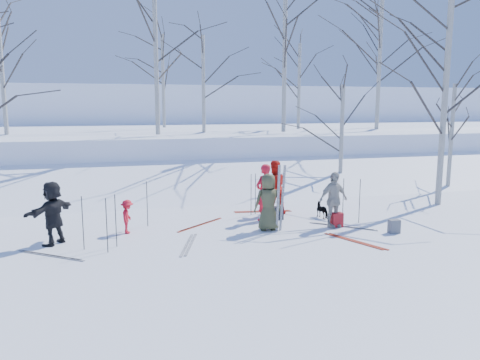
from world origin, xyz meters
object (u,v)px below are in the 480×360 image
object	(u,v)px
skier_grey_west	(53,213)
backpack_red	(337,220)
skier_redor_behind	(274,187)
skier_cream_east	(333,200)
skier_red_north	(264,192)
backpack_grey	(394,226)
skier_olive_center	(268,202)
skier_red_seated	(127,217)
backpack_dark	(277,213)
dog	(323,210)

from	to	relation	value
skier_grey_west	backpack_red	bearing A→B (deg)	126.06
skier_redor_behind	skier_cream_east	world-z (taller)	skier_redor_behind
skier_red_north	backpack_grey	world-z (taller)	skier_red_north
skier_red_north	skier_redor_behind	distance (m)	0.98
skier_redor_behind	skier_cream_east	xyz separation A→B (m)	(1.09, -2.11, -0.06)
skier_olive_center	skier_red_seated	bearing A→B (deg)	-8.23
skier_red_north	backpack_dark	world-z (taller)	skier_red_north
skier_cream_east	backpack_dark	distance (m)	1.91
skier_red_north	backpack_dark	bearing A→B (deg)	152.33
backpack_dark	skier_cream_east	bearing A→B (deg)	-46.83
skier_olive_center	skier_redor_behind	world-z (taller)	skier_redor_behind
skier_grey_west	backpack_grey	distance (m)	9.12
dog	backpack_grey	distance (m)	2.47
skier_grey_west	dog	distance (m)	7.93
skier_cream_east	backpack_red	size ratio (longest dim) A/B	3.88
skier_red_north	skier_redor_behind	xyz separation A→B (m)	(0.59, 0.79, 0.00)
skier_red_north	dog	distance (m)	2.01
skier_cream_east	skier_redor_behind	bearing A→B (deg)	105.16
skier_red_seated	skier_red_north	bearing A→B (deg)	-73.20
skier_grey_west	backpack_grey	bearing A→B (deg)	119.89
dog	skier_redor_behind	bearing A→B (deg)	-51.77
skier_olive_center	backpack_red	size ratio (longest dim) A/B	3.86
skier_cream_east	backpack_grey	distance (m)	1.81
skier_cream_east	dog	size ratio (longest dim) A/B	2.81
backpack_dark	backpack_grey	bearing A→B (deg)	-42.08
skier_red_north	skier_redor_behind	bearing A→B (deg)	-154.56
backpack_grey	skier_red_north	bearing A→B (deg)	142.29
skier_cream_east	dog	xyz separation A→B (m)	(0.23, 1.17, -0.57)
skier_red_seated	backpack_red	world-z (taller)	skier_red_seated
skier_red_seated	skier_grey_west	bearing A→B (deg)	117.99
skier_red_seated	skier_cream_east	bearing A→B (deg)	-87.90
skier_red_seated	skier_olive_center	bearing A→B (deg)	-89.33
backpack_red	skier_cream_east	bearing A→B (deg)	-178.62
skier_olive_center	dog	world-z (taller)	skier_olive_center
skier_grey_west	skier_red_north	bearing A→B (deg)	137.91
dog	skier_red_north	bearing A→B (deg)	-20.90
backpack_grey	backpack_dark	bearing A→B (deg)	137.92
dog	skier_grey_west	bearing A→B (deg)	-10.35
skier_cream_east	backpack_grey	world-z (taller)	skier_cream_east
dog	backpack_red	world-z (taller)	dog
backpack_grey	skier_grey_west	bearing A→B (deg)	171.45
skier_red_seated	skier_cream_east	world-z (taller)	skier_cream_east
backpack_grey	backpack_dark	xyz separation A→B (m)	(-2.60, 2.35, 0.01)
skier_olive_center	dog	xyz separation A→B (m)	(2.15, 0.98, -0.57)
skier_grey_west	dog	xyz separation A→B (m)	(7.86, 0.85, -0.57)
backpack_red	skier_redor_behind	bearing A→B (deg)	120.21
skier_redor_behind	skier_grey_west	distance (m)	6.78
backpack_grey	dog	bearing A→B (deg)	117.21
backpack_dark	dog	bearing A→B (deg)	-5.72
skier_grey_west	skier_redor_behind	bearing A→B (deg)	143.65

